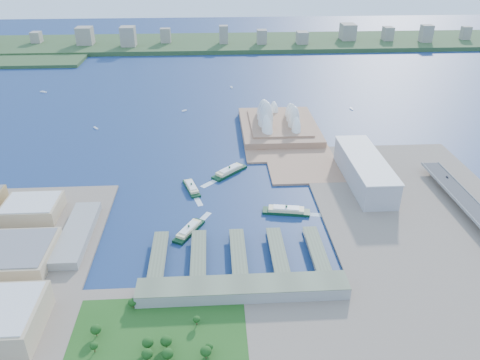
{
  "coord_description": "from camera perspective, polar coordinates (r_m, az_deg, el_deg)",
  "views": [
    {
      "loc": [
        -8.29,
        -475.26,
        308.33
      ],
      "look_at": [
        24.45,
        67.28,
        18.0
      ],
      "focal_mm": 35.0,
      "sensor_mm": 36.0,
      "label": 1
    }
  ],
  "objects": [
    {
      "name": "boat_b",
      "position": [
        919.08,
        -6.8,
        8.4
      ],
      "size": [
        10.03,
        8.77,
        2.68
      ],
      "primitive_type": null,
      "rotation": [
        0.0,
        0.0,
        2.22
      ],
      "color": "white",
      "rests_on": "ground"
    },
    {
      "name": "ferry_b",
      "position": [
        670.05,
        -1.29,
        1.25
      ],
      "size": [
        53.21,
        53.18,
        11.34
      ],
      "primitive_type": null,
      "rotation": [
        0.0,
        0.0,
        -0.79
      ],
      "color": "black",
      "rests_on": "ground"
    },
    {
      "name": "boat_d",
      "position": [
        1110.84,
        -22.84,
        9.89
      ],
      "size": [
        16.34,
        10.37,
        2.77
      ],
      "primitive_type": null,
      "rotation": [
        0.0,
        0.0,
        1.12
      ],
      "color": "white",
      "rests_on": "ground"
    },
    {
      "name": "ferry_c",
      "position": [
        544.74,
        -6.25,
        -5.93
      ],
      "size": [
        36.93,
        51.8,
        9.83
      ],
      "primitive_type": null,
      "rotation": [
        0.0,
        0.0,
        2.63
      ],
      "color": "black",
      "rests_on": "ground"
    },
    {
      "name": "far_shore",
      "position": [
        1486.36,
        -3.19,
        16.33
      ],
      "size": [
        2200.0,
        260.0,
        12.0
      ],
      "primitive_type": "cube",
      "color": "#2D4926",
      "rests_on": "ground"
    },
    {
      "name": "ferry_wharves",
      "position": [
        502.92,
        -0.21,
        -9.04
      ],
      "size": [
        184.0,
        90.0,
        9.3
      ],
      "primitive_type": null,
      "color": "#576149",
      "rests_on": "ground"
    },
    {
      "name": "terminal_building",
      "position": [
        453.78,
        0.36,
        -13.16
      ],
      "size": [
        200.0,
        28.0,
        12.0
      ],
      "primitive_type": "cube",
      "color": "gray",
      "rests_on": "south_land"
    },
    {
      "name": "south_land",
      "position": [
        405.68,
        -1.17,
        -21.04
      ],
      "size": [
        720.0,
        180.0,
        3.0
      ],
      "primitive_type": "cube",
      "color": "#7A6B5D",
      "rests_on": "ground"
    },
    {
      "name": "ferry_a",
      "position": [
        632.09,
        -5.95,
        -0.76
      ],
      "size": [
        26.38,
        51.38,
        9.42
      ],
      "primitive_type": null,
      "rotation": [
        0.0,
        0.0,
        0.29
      ],
      "color": "black",
      "rests_on": "ground"
    },
    {
      "name": "boat_a",
      "position": [
        867.57,
        -17.17,
        6.09
      ],
      "size": [
        10.25,
        12.08,
        2.46
      ],
      "primitive_type": null,
      "rotation": [
        0.0,
        0.0,
        0.65
      ],
      "color": "white",
      "rests_on": "ground"
    },
    {
      "name": "ferry_d",
      "position": [
        579.44,
        5.66,
        -3.56
      ],
      "size": [
        59.59,
        24.61,
        10.95
      ],
      "primitive_type": null,
      "rotation": [
        0.0,
        0.0,
        1.4
      ],
      "color": "black",
      "rests_on": "ground"
    },
    {
      "name": "peninsula",
      "position": [
        805.08,
        5.1,
        5.59
      ],
      "size": [
        135.0,
        220.0,
        3.0
      ],
      "primitive_type": "cube",
      "color": "#986F53",
      "rests_on": "ground"
    },
    {
      "name": "east_land",
      "position": [
        580.21,
        22.66,
        -6.29
      ],
      "size": [
        240.0,
        500.0,
        3.0
      ],
      "primitive_type": "cube",
      "color": "#7A6B5D",
      "rests_on": "ground"
    },
    {
      "name": "toaster_building",
      "position": [
        657.64,
        14.94,
        1.14
      ],
      "size": [
        45.0,
        155.0,
        35.0
      ],
      "primitive_type": "cube",
      "color": "#99999F",
      "rests_on": "east_land"
    },
    {
      "name": "boat_e",
      "position": [
        1059.17,
        -1.06,
        11.26
      ],
      "size": [
        4.85,
        12.35,
        2.96
      ],
      "primitive_type": null,
      "rotation": [
        0.0,
        0.0,
        0.09
      ],
      "color": "white",
      "rests_on": "ground"
    },
    {
      "name": "boat_c",
      "position": [
        948.67,
        13.42,
        8.45
      ],
      "size": [
        5.3,
        11.35,
        2.46
      ],
      "primitive_type": null,
      "rotation": [
        0.0,
        0.0,
        3.34
      ],
      "color": "white",
      "rests_on": "ground"
    },
    {
      "name": "car_c",
      "position": [
        688.19,
        23.94,
        0.34
      ],
      "size": [
        2.06,
        5.07,
        1.47
      ],
      "primitive_type": "imported",
      "color": "slate",
      "rests_on": "expressway"
    },
    {
      "name": "far_skyline",
      "position": [
        1460.24,
        -3.22,
        17.46
      ],
      "size": [
        1900.0,
        140.0,
        55.0
      ],
      "primitive_type": null,
      "color": "gray",
      "rests_on": "far_shore"
    },
    {
      "name": "ground",
      "position": [
        566.57,
        -2.07,
        -4.88
      ],
      "size": [
        3000.0,
        3000.0,
        0.0
      ],
      "primitive_type": "plane",
      "color": "#10204E",
      "rests_on": "ground"
    },
    {
      "name": "park",
      "position": [
        415.27,
        -10.04,
        -18.18
      ],
      "size": [
        150.0,
        110.0,
        16.0
      ],
      "primitive_type": null,
      "color": "#194714",
      "rests_on": "south_land"
    },
    {
      "name": "opera_house",
      "position": [
        812.16,
        4.82,
        8.12
      ],
      "size": [
        134.0,
        180.0,
        58.0
      ],
      "primitive_type": null,
      "color": "white",
      "rests_on": "peninsula"
    }
  ]
}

